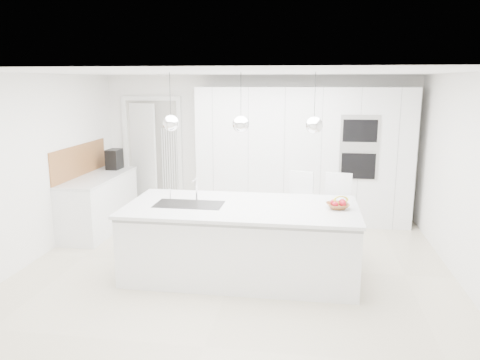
# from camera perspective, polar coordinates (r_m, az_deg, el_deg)

# --- Properties ---
(floor) EXTENTS (5.50, 5.50, 0.00)m
(floor) POSITION_cam_1_polar(r_m,az_deg,el_deg) (6.29, -0.41, -10.41)
(floor) COLOR beige
(floor) RESTS_ON ground
(wall_back) EXTENTS (5.50, 0.00, 5.50)m
(wall_back) POSITION_cam_1_polar(r_m,az_deg,el_deg) (8.38, 2.22, 4.10)
(wall_back) COLOR white
(wall_back) RESTS_ON ground
(wall_left) EXTENTS (0.00, 5.00, 5.00)m
(wall_left) POSITION_cam_1_polar(r_m,az_deg,el_deg) (6.91, -23.60, 1.40)
(wall_left) COLOR white
(wall_left) RESTS_ON ground
(ceiling) EXTENTS (5.50, 5.50, 0.00)m
(ceiling) POSITION_cam_1_polar(r_m,az_deg,el_deg) (5.82, -0.45, 12.98)
(ceiling) COLOR white
(ceiling) RESTS_ON wall_back
(tall_cabinets) EXTENTS (3.60, 0.60, 2.30)m
(tall_cabinets) POSITION_cam_1_polar(r_m,az_deg,el_deg) (8.05, 7.65, 2.96)
(tall_cabinets) COLOR white
(tall_cabinets) RESTS_ON floor
(oven_stack) EXTENTS (0.62, 0.04, 1.05)m
(oven_stack) POSITION_cam_1_polar(r_m,az_deg,el_deg) (7.75, 14.34, 3.84)
(oven_stack) COLOR #A5A5A8
(oven_stack) RESTS_ON tall_cabinets
(doorway_frame) EXTENTS (1.11, 0.08, 2.13)m
(doorway_frame) POSITION_cam_1_polar(r_m,az_deg,el_deg) (8.81, -10.55, 2.82)
(doorway_frame) COLOR white
(doorway_frame) RESTS_ON floor
(hallway_door) EXTENTS (0.76, 0.38, 2.00)m
(hallway_door) POSITION_cam_1_polar(r_m,az_deg,el_deg) (8.85, -12.18, 2.66)
(hallway_door) COLOR white
(hallway_door) RESTS_ON floor
(radiator) EXTENTS (0.32, 0.04, 1.40)m
(radiator) POSITION_cam_1_polar(r_m,az_deg,el_deg) (8.73, -8.53, 1.64)
(radiator) COLOR white
(radiator) RESTS_ON floor
(left_base_cabinets) EXTENTS (0.60, 1.80, 0.86)m
(left_base_cabinets) POSITION_cam_1_polar(r_m,az_deg,el_deg) (7.96, -16.75, -2.85)
(left_base_cabinets) COLOR white
(left_base_cabinets) RESTS_ON floor
(left_worktop) EXTENTS (0.62, 1.82, 0.04)m
(left_worktop) POSITION_cam_1_polar(r_m,az_deg,el_deg) (7.86, -16.94, 0.33)
(left_worktop) COLOR silver
(left_worktop) RESTS_ON left_base_cabinets
(oak_backsplash) EXTENTS (0.02, 1.80, 0.50)m
(oak_backsplash) POSITION_cam_1_polar(r_m,az_deg,el_deg) (7.94, -18.94, 2.29)
(oak_backsplash) COLOR #9C612E
(oak_backsplash) RESTS_ON wall_left
(island_base) EXTENTS (2.80, 1.20, 0.86)m
(island_base) POSITION_cam_1_polar(r_m,az_deg,el_deg) (5.85, 0.11, -7.68)
(island_base) COLOR white
(island_base) RESTS_ON floor
(island_worktop) EXTENTS (2.84, 1.40, 0.04)m
(island_worktop) POSITION_cam_1_polar(r_m,az_deg,el_deg) (5.76, 0.18, -3.30)
(island_worktop) COLOR silver
(island_worktop) RESTS_ON island_base
(island_sink) EXTENTS (0.84, 0.44, 0.18)m
(island_sink) POSITION_cam_1_polar(r_m,az_deg,el_deg) (5.86, -6.21, -3.73)
(island_sink) COLOR #3F3F42
(island_sink) RESTS_ON island_worktop
(island_tap) EXTENTS (0.02, 0.02, 0.30)m
(island_tap) POSITION_cam_1_polar(r_m,az_deg,el_deg) (5.97, -5.32, -1.11)
(island_tap) COLOR white
(island_tap) RESTS_ON island_worktop
(pendant_left) EXTENTS (0.20, 0.20, 0.20)m
(pendant_left) POSITION_cam_1_polar(r_m,az_deg,el_deg) (5.72, -8.41, 6.85)
(pendant_left) COLOR white
(pendant_left) RESTS_ON ceiling
(pendant_mid) EXTENTS (0.20, 0.20, 0.20)m
(pendant_mid) POSITION_cam_1_polar(r_m,az_deg,el_deg) (5.53, 0.11, 6.81)
(pendant_mid) COLOR white
(pendant_mid) RESTS_ON ceiling
(pendant_right) EXTENTS (0.20, 0.20, 0.20)m
(pendant_right) POSITION_cam_1_polar(r_m,az_deg,el_deg) (5.47, 9.01, 6.61)
(pendant_right) COLOR white
(pendant_right) RESTS_ON ceiling
(fruit_bowl) EXTENTS (0.33, 0.33, 0.07)m
(fruit_bowl) POSITION_cam_1_polar(r_m,az_deg,el_deg) (5.72, 11.82, -3.12)
(fruit_bowl) COLOR #9C612E
(fruit_bowl) RESTS_ON island_worktop
(espresso_machine) EXTENTS (0.21, 0.32, 0.34)m
(espresso_machine) POSITION_cam_1_polar(r_m,az_deg,el_deg) (8.39, -15.07, 2.47)
(espresso_machine) COLOR black
(espresso_machine) RESTS_ON left_worktop
(bar_stool_left) EXTENTS (0.51, 0.61, 1.13)m
(bar_stool_left) POSITION_cam_1_polar(r_m,az_deg,el_deg) (6.71, 7.37, -3.98)
(bar_stool_left) COLOR white
(bar_stool_left) RESTS_ON floor
(bar_stool_right) EXTENTS (0.46, 0.59, 1.16)m
(bar_stool_right) POSITION_cam_1_polar(r_m,az_deg,el_deg) (6.53, 11.83, -4.46)
(bar_stool_right) COLOR white
(bar_stool_right) RESTS_ON floor
(apple_a) EXTENTS (0.09, 0.09, 0.09)m
(apple_a) POSITION_cam_1_polar(r_m,az_deg,el_deg) (5.72, 12.35, -2.70)
(apple_a) COLOR #B21324
(apple_a) RESTS_ON fruit_bowl
(apple_b) EXTENTS (0.08, 0.08, 0.08)m
(apple_b) POSITION_cam_1_polar(r_m,az_deg,el_deg) (5.73, 11.34, -2.68)
(apple_b) COLOR #B21324
(apple_b) RESTS_ON fruit_bowl
(apple_c) EXTENTS (0.08, 0.08, 0.08)m
(apple_c) POSITION_cam_1_polar(r_m,az_deg,el_deg) (5.70, 12.44, -2.83)
(apple_c) COLOR #B21324
(apple_c) RESTS_ON fruit_bowl
(apple_extra_3) EXTENTS (0.07, 0.07, 0.07)m
(apple_extra_3) POSITION_cam_1_polar(r_m,az_deg,el_deg) (5.66, 11.55, -2.93)
(apple_extra_3) COLOR #B21324
(apple_extra_3) RESTS_ON fruit_bowl
(banana_bunch) EXTENTS (0.21, 0.16, 0.19)m
(banana_bunch) POSITION_cam_1_polar(r_m,az_deg,el_deg) (5.72, 12.20, -2.38)
(banana_bunch) COLOR gold
(banana_bunch) RESTS_ON fruit_bowl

